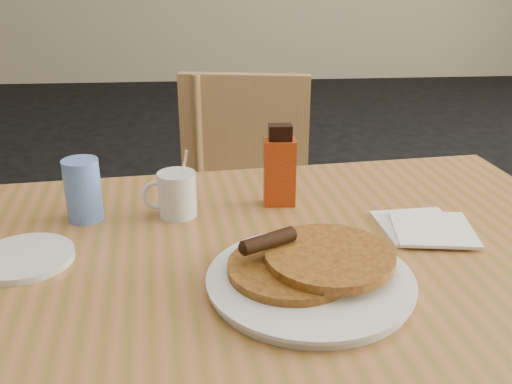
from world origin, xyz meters
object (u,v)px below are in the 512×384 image
(pancake_plate, at_px, (310,274))
(chair_main_far, at_px, (247,196))
(syrup_bottle, at_px, (280,168))
(blue_tumbler, at_px, (83,190))
(main_table, at_px, (272,272))
(coffee_mug, at_px, (176,193))

(pancake_plate, bearing_deg, chair_main_far, 93.00)
(pancake_plate, distance_m, syrup_bottle, 0.32)
(blue_tumbler, bearing_deg, chair_main_far, 59.13)
(chair_main_far, height_order, pancake_plate, chair_main_far)
(main_table, xyz_separation_m, pancake_plate, (0.05, -0.11, 0.06))
(pancake_plate, bearing_deg, coffee_mug, 128.63)
(pancake_plate, bearing_deg, syrup_bottle, 92.05)
(blue_tumbler, bearing_deg, coffee_mug, 0.71)
(coffee_mug, height_order, syrup_bottle, syrup_bottle)
(pancake_plate, xyz_separation_m, blue_tumbler, (-0.40, 0.27, 0.04))
(pancake_plate, relative_size, blue_tumbler, 2.67)
(main_table, height_order, pancake_plate, pancake_plate)
(chair_main_far, relative_size, coffee_mug, 6.36)
(coffee_mug, relative_size, syrup_bottle, 0.83)
(coffee_mug, xyz_separation_m, blue_tumbler, (-0.18, -0.00, 0.01))
(chair_main_far, height_order, coffee_mug, chair_main_far)
(blue_tumbler, bearing_deg, syrup_bottle, 6.17)
(syrup_bottle, relative_size, blue_tumbler, 1.39)
(pancake_plate, relative_size, syrup_bottle, 1.91)
(main_table, xyz_separation_m, blue_tumbler, (-0.35, 0.17, 0.10))
(syrup_bottle, bearing_deg, coffee_mug, -167.35)
(main_table, bearing_deg, chair_main_far, 89.80)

